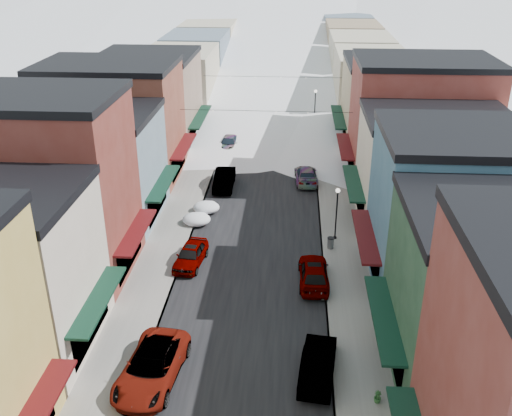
# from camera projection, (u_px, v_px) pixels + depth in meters

# --- Properties ---
(road) EXTENTS (10.00, 160.00, 0.01)m
(road) POSITION_uv_depth(u_px,v_px,m) (273.00, 116.00, 74.55)
(road) COLOR black
(road) RESTS_ON ground
(sidewalk_left) EXTENTS (3.20, 160.00, 0.15)m
(sidewalk_left) POSITION_uv_depth(u_px,v_px,m) (223.00, 114.00, 74.92)
(sidewalk_left) COLOR gray
(sidewalk_left) RESTS_ON ground
(sidewalk_right) EXTENTS (3.20, 160.00, 0.15)m
(sidewalk_right) POSITION_uv_depth(u_px,v_px,m) (324.00, 116.00, 74.12)
(sidewalk_right) COLOR gray
(sidewalk_right) RESTS_ON ground
(curb_left) EXTENTS (0.10, 160.00, 0.15)m
(curb_left) POSITION_uv_depth(u_px,v_px,m) (235.00, 115.00, 74.83)
(curb_left) COLOR slate
(curb_left) RESTS_ON ground
(curb_right) EXTENTS (0.10, 160.00, 0.15)m
(curb_right) POSITION_uv_depth(u_px,v_px,m) (312.00, 116.00, 74.22)
(curb_right) COLOR slate
(curb_right) RESTS_ON ground
(bldg_l_brick_near) EXTENTS (12.30, 8.20, 12.50)m
(bldg_l_brick_near) POSITION_uv_depth(u_px,v_px,m) (40.00, 187.00, 37.06)
(bldg_l_brick_near) COLOR maroon
(bldg_l_brick_near) RESTS_ON ground
(bldg_l_grayblue) EXTENTS (11.30, 9.20, 9.00)m
(bldg_l_grayblue) POSITION_uv_depth(u_px,v_px,m) (93.00, 166.00, 45.45)
(bldg_l_grayblue) COLOR gray
(bldg_l_grayblue) RESTS_ON ground
(bldg_l_brick_far) EXTENTS (13.30, 9.20, 11.00)m
(bldg_l_brick_far) POSITION_uv_depth(u_px,v_px,m) (113.00, 121.00, 53.21)
(bldg_l_brick_far) COLOR brown
(bldg_l_brick_far) RESTS_ON ground
(bldg_l_tan) EXTENTS (11.30, 11.20, 10.00)m
(bldg_l_tan) POSITION_uv_depth(u_px,v_px,m) (149.00, 100.00, 62.39)
(bldg_l_tan) COLOR #8D6F5C
(bldg_l_tan) RESTS_ON ground
(bldg_r_green) EXTENTS (11.30, 9.20, 9.50)m
(bldg_r_green) POSITION_uv_depth(u_px,v_px,m) (500.00, 296.00, 28.38)
(bldg_r_green) COLOR #1F422A
(bldg_r_green) RESTS_ON ground
(bldg_r_blue) EXTENTS (11.30, 9.20, 10.50)m
(bldg_r_blue) POSITION_uv_depth(u_px,v_px,m) (456.00, 210.00, 36.30)
(bldg_r_blue) COLOR #36627A
(bldg_r_blue) RESTS_ON ground
(bldg_r_cream) EXTENTS (12.30, 9.20, 9.00)m
(bldg_r_cream) POSITION_uv_depth(u_px,v_px,m) (433.00, 170.00, 44.71)
(bldg_r_cream) COLOR beige
(bldg_r_cream) RESTS_ON ground
(bldg_r_brick_far) EXTENTS (13.30, 9.20, 11.50)m
(bldg_r_brick_far) POSITION_uv_depth(u_px,v_px,m) (419.00, 121.00, 52.28)
(bldg_r_brick_far) COLOR maroon
(bldg_r_brick_far) RESTS_ON ground
(bldg_r_tan) EXTENTS (11.30, 11.20, 9.50)m
(bldg_r_tan) POSITION_uv_depth(u_px,v_px,m) (391.00, 104.00, 61.80)
(bldg_r_tan) COLOR tan
(bldg_r_tan) RESTS_ON ground
(distant_blocks) EXTENTS (34.00, 55.00, 8.00)m
(distant_blocks) POSITION_uv_depth(u_px,v_px,m) (279.00, 53.00, 93.62)
(distant_blocks) COLOR gray
(distant_blocks) RESTS_ON ground
(overhead_cables) EXTENTS (16.40, 15.04, 0.04)m
(overhead_cables) POSITION_uv_depth(u_px,v_px,m) (269.00, 92.00, 60.63)
(overhead_cables) COLOR black
(overhead_cables) RESTS_ON ground
(car_white_suv) EXTENTS (3.40, 6.24, 1.66)m
(car_white_suv) POSITION_uv_depth(u_px,v_px,m) (152.00, 367.00, 29.43)
(car_white_suv) COLOR silver
(car_white_suv) RESTS_ON ground
(car_silver_sedan) EXTENTS (2.27, 4.51, 1.47)m
(car_silver_sedan) POSITION_uv_depth(u_px,v_px,m) (191.00, 255.00, 40.12)
(car_silver_sedan) COLOR #A0A3A8
(car_silver_sedan) RESTS_ON ground
(car_dark_hatch) EXTENTS (1.82, 5.00, 1.64)m
(car_dark_hatch) POSITION_uv_depth(u_px,v_px,m) (224.00, 179.00, 52.58)
(car_dark_hatch) COLOR black
(car_dark_hatch) RESTS_ON ground
(car_silver_wagon) EXTENTS (2.31, 4.99, 1.41)m
(car_silver_wagon) POSITION_uv_depth(u_px,v_px,m) (229.00, 143.00, 62.29)
(car_silver_wagon) COLOR gray
(car_silver_wagon) RESTS_ON ground
(car_green_sedan) EXTENTS (2.26, 5.02, 1.60)m
(car_green_sedan) POSITION_uv_depth(u_px,v_px,m) (318.00, 363.00, 29.72)
(car_green_sedan) COLOR black
(car_green_sedan) RESTS_ON ground
(car_gray_suv) EXTENTS (2.07, 4.93, 1.66)m
(car_gray_suv) POSITION_uv_depth(u_px,v_px,m) (314.00, 272.00, 37.82)
(car_gray_suv) COLOR gray
(car_gray_suv) RESTS_ON ground
(car_black_sedan) EXTENTS (2.31, 5.15, 1.47)m
(car_black_sedan) POSITION_uv_depth(u_px,v_px,m) (306.00, 175.00, 53.85)
(car_black_sedan) COLOR black
(car_black_sedan) RESTS_ON ground
(car_lane_silver) EXTENTS (2.02, 4.58, 1.53)m
(car_lane_silver) POSITION_uv_depth(u_px,v_px,m) (255.00, 121.00, 69.78)
(car_lane_silver) COLOR gray
(car_lane_silver) RESTS_ON ground
(car_lane_white) EXTENTS (2.77, 5.20, 1.39)m
(car_lane_white) POSITION_uv_depth(u_px,v_px,m) (288.00, 94.00, 82.27)
(car_lane_white) COLOR white
(car_lane_white) RESTS_ON ground
(trash_can) EXTENTS (0.50, 0.50, 0.86)m
(trash_can) POSITION_uv_depth(u_px,v_px,m) (331.00, 243.00, 42.05)
(trash_can) COLOR slate
(trash_can) RESTS_ON sidewalk_right
(streetlamp_near) EXTENTS (0.34, 0.34, 4.14)m
(streetlamp_near) POSITION_uv_depth(u_px,v_px,m) (337.00, 207.00, 42.51)
(streetlamp_near) COLOR black
(streetlamp_near) RESTS_ON sidewalk_right
(streetlamp_far) EXTENTS (0.38, 0.38, 4.60)m
(streetlamp_far) POSITION_uv_depth(u_px,v_px,m) (315.00, 104.00, 68.43)
(streetlamp_far) COLOR black
(streetlamp_far) RESTS_ON sidewalk_right
(planter_far) EXTENTS (0.46, 0.46, 0.65)m
(planter_far) POSITION_uv_depth(u_px,v_px,m) (378.00, 397.00, 27.99)
(planter_far) COLOR #2F622C
(planter_far) RESTS_ON sidewalk_right
(snow_pile_near) EXTENTS (2.53, 2.76, 1.07)m
(snow_pile_near) POSITION_uv_depth(u_px,v_px,m) (150.00, 376.00, 29.31)
(snow_pile_near) COLOR white
(snow_pile_near) RESTS_ON ground
(snow_pile_mid) EXTENTS (2.26, 2.59, 0.96)m
(snow_pile_mid) POSITION_uv_depth(u_px,v_px,m) (197.00, 219.00, 45.93)
(snow_pile_mid) COLOR white
(snow_pile_mid) RESTS_ON ground
(snow_pile_far) EXTENTS (2.22, 2.57, 0.94)m
(snow_pile_far) POSITION_uv_depth(u_px,v_px,m) (207.00, 207.00, 48.01)
(snow_pile_far) COLOR white
(snow_pile_far) RESTS_ON ground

